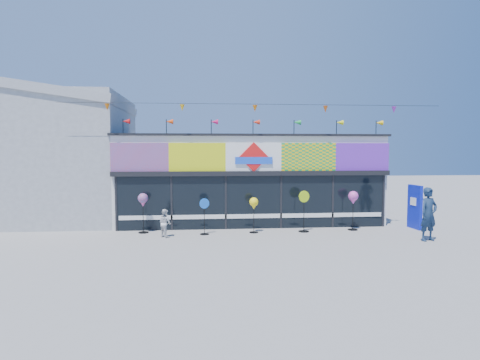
{
  "coord_description": "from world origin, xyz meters",
  "views": [
    {
      "loc": [
        -2.26,
        -14.77,
        3.39
      ],
      "look_at": [
        -0.72,
        2.0,
        2.21
      ],
      "focal_mm": 32.0,
      "sensor_mm": 36.0,
      "label": 1
    }
  ],
  "objects": [
    {
      "name": "neighbour_building",
      "position": [
        -10.0,
        7.0,
        3.2
      ],
      "size": [
        8.18,
        7.2,
        6.87
      ],
      "color": "#ABADB1",
      "rests_on": "ground"
    },
    {
      "name": "spinner_2",
      "position": [
        -0.1,
        2.5,
        1.17
      ],
      "size": [
        0.37,
        0.37,
        1.46
      ],
      "color": "black",
      "rests_on": "ground"
    },
    {
      "name": "spinner_4",
      "position": [
        4.17,
        2.7,
        1.33
      ],
      "size": [
        0.42,
        0.42,
        1.67
      ],
      "color": "black",
      "rests_on": "ground"
    },
    {
      "name": "child",
      "position": [
        -3.67,
        1.97,
        0.55
      ],
      "size": [
        0.58,
        0.61,
        1.1
      ],
      "primitive_type": "imported",
      "rotation": [
        0.0,
        0.0,
        2.25
      ],
      "color": "silver",
      "rests_on": "ground"
    },
    {
      "name": "adult_man",
      "position": [
        6.21,
        0.34,
        1.0
      ],
      "size": [
        0.84,
        0.68,
        2.0
      ],
      "primitive_type": "imported",
      "rotation": [
        0.0,
        0.0,
        0.3
      ],
      "color": "#152843",
      "rests_on": "ground"
    },
    {
      "name": "ground",
      "position": [
        0.0,
        0.0,
        0.0
      ],
      "size": [
        80.0,
        80.0,
        0.0
      ],
      "primitive_type": "plane",
      "color": "gray",
      "rests_on": "ground"
    },
    {
      "name": "spinner_3",
      "position": [
        2.0,
        2.5,
        0.91
      ],
      "size": [
        0.47,
        0.44,
        1.71
      ],
      "color": "black",
      "rests_on": "ground"
    },
    {
      "name": "kite_shop",
      "position": [
        0.0,
        5.94,
        2.05
      ],
      "size": [
        16.0,
        5.7,
        5.31
      ],
      "color": "white",
      "rests_on": "ground"
    },
    {
      "name": "spinner_1",
      "position": [
        -2.12,
        2.32,
        0.77
      ],
      "size": [
        0.39,
        0.37,
        1.46
      ],
      "color": "black",
      "rests_on": "ground"
    },
    {
      "name": "spinner_0",
      "position": [
        -4.62,
        2.88,
        1.31
      ],
      "size": [
        0.41,
        0.41,
        1.64
      ],
      "color": "black",
      "rests_on": "ground"
    },
    {
      "name": "blue_sign",
      "position": [
        6.94,
        2.78,
        0.95
      ],
      "size": [
        0.21,
        0.95,
        1.89
      ],
      "rotation": [
        0.0,
        0.0,
        0.07
      ],
      "color": "#0C1AB5",
      "rests_on": "ground"
    }
  ]
}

